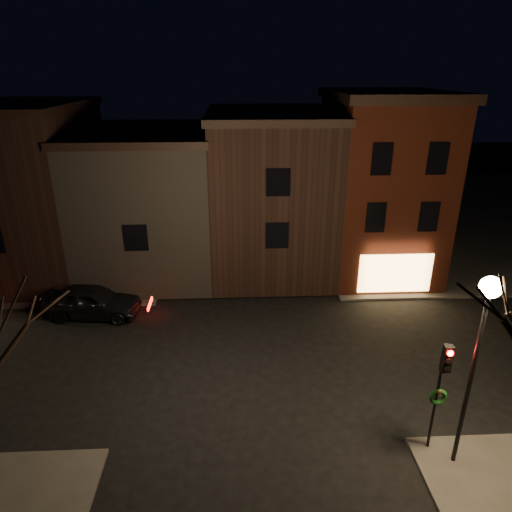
# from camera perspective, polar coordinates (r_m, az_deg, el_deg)

# --- Properties ---
(ground) EXTENTS (120.00, 120.00, 0.00)m
(ground) POSITION_cam_1_polar(r_m,az_deg,el_deg) (20.46, -0.41, -12.66)
(ground) COLOR black
(ground) RESTS_ON ground
(sidewalk_far_right) EXTENTS (30.00, 30.00, 0.12)m
(sidewalk_far_right) POSITION_cam_1_polar(r_m,az_deg,el_deg) (43.73, 25.64, 4.72)
(sidewalk_far_right) COLOR #2D2B28
(sidewalk_far_right) RESTS_ON ground
(sidewalk_far_left) EXTENTS (30.00, 30.00, 0.12)m
(sidewalk_far_left) POSITION_cam_1_polar(r_m,az_deg,el_deg) (43.11, -29.36, 3.79)
(sidewalk_far_left) COLOR #2D2B28
(sidewalk_far_left) RESTS_ON ground
(corner_building) EXTENTS (6.50, 8.50, 10.50)m
(corner_building) POSITION_cam_1_polar(r_m,az_deg,el_deg) (28.32, 15.30, 8.69)
(corner_building) COLOR #3F150B
(corner_building) RESTS_ON ground
(row_building_a) EXTENTS (7.30, 10.30, 9.40)m
(row_building_a) POSITION_cam_1_polar(r_m,az_deg,el_deg) (28.17, 1.74, 8.22)
(row_building_a) COLOR black
(row_building_a) RESTS_ON ground
(row_building_b) EXTENTS (7.80, 10.30, 8.40)m
(row_building_b) POSITION_cam_1_polar(r_m,az_deg,el_deg) (28.67, -12.99, 6.87)
(row_building_b) COLOR black
(row_building_b) RESTS_ON ground
(row_building_c) EXTENTS (7.30, 10.30, 9.90)m
(row_building_c) POSITION_cam_1_polar(r_m,az_deg,el_deg) (30.62, -26.70, 7.48)
(row_building_c) COLOR black
(row_building_c) RESTS_ON ground
(street_lamp_near) EXTENTS (0.60, 0.60, 6.48)m
(street_lamp_near) POSITION_cam_1_polar(r_m,az_deg,el_deg) (14.34, 26.50, -7.53)
(street_lamp_near) COLOR black
(street_lamp_near) RESTS_ON sidewalk_near_right
(traffic_signal) EXTENTS (0.58, 0.38, 4.05)m
(traffic_signal) POSITION_cam_1_polar(r_m,az_deg,el_deg) (15.67, 22.14, -14.38)
(traffic_signal) COLOR black
(traffic_signal) RESTS_ON sidewalk_near_right
(parked_car_a) EXTENTS (5.05, 2.46, 1.66)m
(parked_car_a) POSITION_cam_1_polar(r_m,az_deg,el_deg) (24.65, -19.84, -5.34)
(parked_car_a) COLOR black
(parked_car_a) RESTS_ON ground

